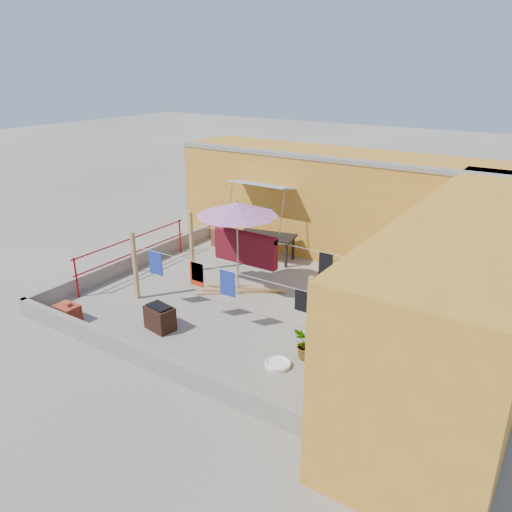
% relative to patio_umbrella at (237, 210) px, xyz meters
% --- Properties ---
extents(ground, '(80.00, 80.00, 0.00)m').
position_rel_patio_umbrella_xyz_m(ground, '(0.55, -0.37, -2.28)').
color(ground, '#9E998E').
rests_on(ground, ground).
extents(wall_back, '(11.00, 3.27, 3.21)m').
position_rel_patio_umbrella_xyz_m(wall_back, '(1.05, 4.32, -0.67)').
color(wall_back, gold).
rests_on(wall_back, ground).
extents(wall_right, '(2.40, 9.00, 3.20)m').
position_rel_patio_umbrella_xyz_m(wall_right, '(5.75, -0.37, -0.68)').
color(wall_right, gold).
rests_on(wall_right, ground).
extents(parapet_front, '(8.30, 0.16, 0.44)m').
position_rel_patio_umbrella_xyz_m(parapet_front, '(0.55, -3.95, -2.06)').
color(parapet_front, gray).
rests_on(parapet_front, ground).
extents(parapet_left, '(0.16, 7.30, 0.44)m').
position_rel_patio_umbrella_xyz_m(parapet_left, '(-3.53, -0.37, -2.06)').
color(parapet_left, gray).
rests_on(parapet_left, ground).
extents(red_railing, '(0.05, 4.20, 1.10)m').
position_rel_patio_umbrella_xyz_m(red_railing, '(-3.30, -0.57, -1.55)').
color(red_railing, '#A21011').
rests_on(red_railing, ground).
extents(clothesline_rig, '(5.09, 2.35, 1.80)m').
position_rel_patio_umbrella_xyz_m(clothesline_rig, '(0.07, 0.18, -1.21)').
color(clothesline_rig, tan).
rests_on(clothesline_rig, ground).
extents(patio_umbrella, '(2.77, 2.77, 2.53)m').
position_rel_patio_umbrella_xyz_m(patio_umbrella, '(0.00, 0.00, 0.00)').
color(patio_umbrella, gray).
rests_on(patio_umbrella, ground).
extents(outdoor_table, '(1.89, 1.22, 0.82)m').
position_rel_patio_umbrella_xyz_m(outdoor_table, '(-0.62, 2.38, -1.54)').
color(outdoor_table, black).
rests_on(outdoor_table, ground).
extents(brick_stack, '(0.57, 0.42, 0.50)m').
position_rel_patio_umbrella_xyz_m(brick_stack, '(-2.41, -3.57, -2.06)').
color(brick_stack, '#A43A26').
rests_on(brick_stack, ground).
extents(lumber_pile, '(2.04, 1.46, 0.14)m').
position_rel_patio_umbrella_xyz_m(lumber_pile, '(0.10, 0.02, -2.21)').
color(lumber_pile, tan).
rests_on(lumber_pile, ground).
extents(brazier, '(0.73, 0.55, 0.60)m').
position_rel_patio_umbrella_xyz_m(brazier, '(-0.32, -2.63, -1.98)').
color(brazier, black).
rests_on(brazier, ground).
extents(white_basin, '(0.54, 0.54, 0.09)m').
position_rel_patio_umbrella_xyz_m(white_basin, '(2.72, -2.45, -2.23)').
color(white_basin, white).
rests_on(white_basin, ground).
extents(water_jug_a, '(0.20, 0.20, 0.31)m').
position_rel_patio_umbrella_xyz_m(water_jug_a, '(4.25, -0.32, -2.14)').
color(water_jug_a, white).
rests_on(water_jug_a, ground).
extents(water_jug_b, '(0.24, 0.24, 0.37)m').
position_rel_patio_umbrella_xyz_m(water_jug_b, '(4.25, 1.28, -2.11)').
color(water_jug_b, white).
rests_on(water_jug_b, ground).
extents(green_hose, '(0.54, 0.54, 0.08)m').
position_rel_patio_umbrella_xyz_m(green_hose, '(3.01, 1.35, -2.24)').
color(green_hose, '#1A7825').
rests_on(green_hose, ground).
extents(plant_back_a, '(0.85, 0.80, 0.76)m').
position_rel_patio_umbrella_xyz_m(plant_back_a, '(1.75, 2.01, -1.89)').
color(plant_back_a, '#1A5718').
rests_on(plant_back_a, ground).
extents(plant_back_b, '(0.40, 0.40, 0.69)m').
position_rel_patio_umbrella_xyz_m(plant_back_b, '(2.79, 2.78, -1.93)').
color(plant_back_b, '#1A5718').
rests_on(plant_back_b, ground).
extents(plant_right_a, '(0.48, 0.44, 0.75)m').
position_rel_patio_umbrella_xyz_m(plant_right_a, '(4.25, 2.45, -1.90)').
color(plant_right_a, '#1A5718').
rests_on(plant_right_a, ground).
extents(plant_right_b, '(0.55, 0.54, 0.78)m').
position_rel_patio_umbrella_xyz_m(plant_right_b, '(3.25, -0.66, -1.89)').
color(plant_right_b, '#1A5718').
rests_on(plant_right_b, ground).
extents(plant_right_c, '(0.75, 0.78, 0.66)m').
position_rel_patio_umbrella_xyz_m(plant_right_c, '(3.08, -1.91, -1.94)').
color(plant_right_c, '#1A5718').
rests_on(plant_right_c, ground).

